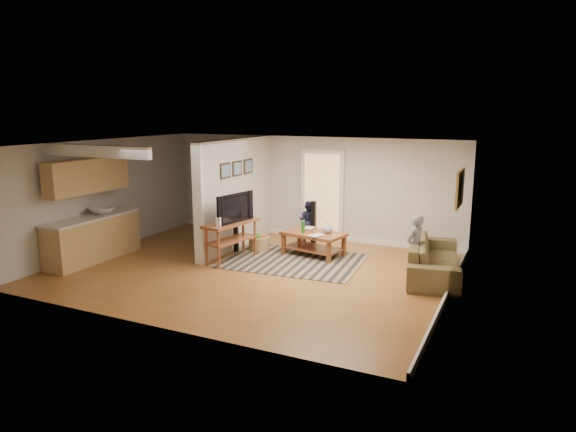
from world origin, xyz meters
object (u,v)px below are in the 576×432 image
(sofa, at_px, (433,275))
(child, at_px, (413,277))
(tv_console, at_px, (231,226))
(toy_basket, at_px, (259,243))
(speaker_left, at_px, (236,230))
(toddler, at_px, (308,241))
(coffee_table, at_px, (315,237))
(speaker_right, at_px, (314,222))

(sofa, xyz_separation_m, child, (-0.33, -0.24, 0.00))
(tv_console, xyz_separation_m, toy_basket, (0.14, 0.96, -0.59))
(tv_console, distance_m, speaker_left, 0.71)
(toddler, bearing_deg, coffee_table, 120.80)
(toy_basket, relative_size, child, 0.39)
(coffee_table, relative_size, toy_basket, 3.08)
(speaker_right, distance_m, toddler, 0.59)
(toy_basket, relative_size, toddler, 0.48)
(sofa, relative_size, toddler, 2.40)
(sofa, distance_m, speaker_left, 4.33)
(child, bearing_deg, toddler, -99.04)
(toy_basket, height_order, toddler, toddler)
(toddler, bearing_deg, speaker_right, 142.53)
(speaker_right, bearing_deg, toddler, 141.19)
(coffee_table, bearing_deg, tv_console, -142.38)
(coffee_table, xyz_separation_m, speaker_left, (-1.70, -0.49, 0.11))
(speaker_right, distance_m, toy_basket, 1.44)
(sofa, bearing_deg, speaker_right, 57.55)
(sofa, xyz_separation_m, speaker_left, (-4.30, -0.17, 0.51))
(coffee_table, xyz_separation_m, toddler, (-0.63, 1.12, -0.41))
(sofa, height_order, speaker_right, speaker_right)
(sofa, bearing_deg, speaker_left, 82.49)
(coffee_table, height_order, toy_basket, coffee_table)
(speaker_right, relative_size, toy_basket, 2.19)
(speaker_left, xyz_separation_m, speaker_right, (1.29, 1.43, 0.00))
(coffee_table, height_order, toddler, coffee_table)
(speaker_right, xyz_separation_m, toy_basket, (-0.89, -1.08, -0.34))
(speaker_left, distance_m, speaker_right, 1.92)
(child, height_order, toddler, child)
(tv_console, height_order, speaker_right, tv_console)
(toy_basket, distance_m, child, 3.60)
(sofa, distance_m, child, 0.41)
(coffee_table, relative_size, child, 1.20)
(speaker_left, bearing_deg, coffee_table, -2.11)
(speaker_left, relative_size, speaker_right, 1.00)
(tv_console, bearing_deg, coffee_table, 48.07)
(child, bearing_deg, speaker_right, -98.23)
(tv_console, height_order, child, tv_console)
(speaker_right, distance_m, child, 3.12)
(sofa, height_order, child, child)
(speaker_right, bearing_deg, toy_basket, -129.18)
(toy_basket, xyz_separation_m, toddler, (0.67, 1.26, -0.17))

